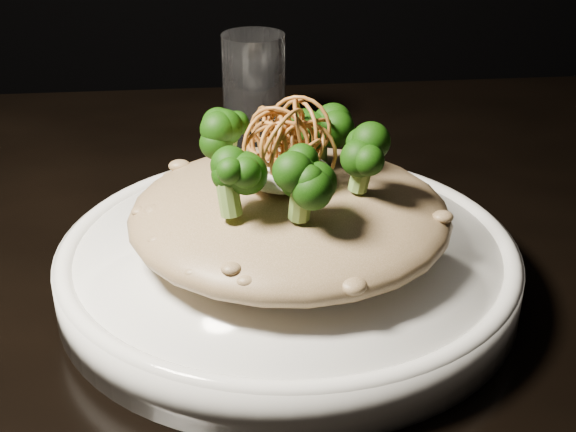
% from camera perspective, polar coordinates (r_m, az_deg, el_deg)
% --- Properties ---
extents(table, '(1.10, 0.80, 0.75)m').
position_cam_1_polar(table, '(0.64, -8.45, -9.52)').
color(table, black).
rests_on(table, ground).
extents(plate, '(0.31, 0.31, 0.03)m').
position_cam_1_polar(plate, '(0.55, 0.00, -3.60)').
color(plate, white).
rests_on(plate, table).
extents(risotto, '(0.21, 0.21, 0.05)m').
position_cam_1_polar(risotto, '(0.53, 0.12, 0.12)').
color(risotto, brown).
rests_on(risotto, plate).
extents(broccoli, '(0.16, 0.16, 0.06)m').
position_cam_1_polar(broccoli, '(0.50, -0.48, 5.05)').
color(broccoli, black).
rests_on(broccoli, risotto).
extents(cheese, '(0.06, 0.06, 0.02)m').
position_cam_1_polar(cheese, '(0.52, -0.16, 3.15)').
color(cheese, white).
rests_on(cheese, risotto).
extents(shallots, '(0.05, 0.05, 0.03)m').
position_cam_1_polar(shallots, '(0.51, -0.15, 5.90)').
color(shallots, brown).
rests_on(shallots, cheese).
extents(drinking_glass, '(0.06, 0.06, 0.11)m').
position_cam_1_polar(drinking_glass, '(0.78, -2.43, 9.01)').
color(drinking_glass, silver).
rests_on(drinking_glass, table).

